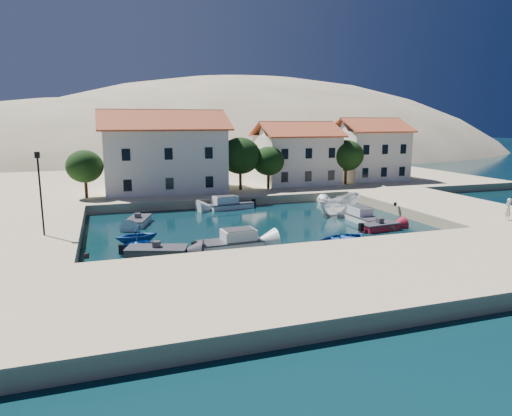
# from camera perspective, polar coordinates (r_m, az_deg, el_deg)

# --- Properties ---
(ground) EXTENTS (400.00, 400.00, 0.00)m
(ground) POSITION_cam_1_polar(r_m,az_deg,el_deg) (32.62, 5.78, -6.01)
(ground) COLOR black
(ground) RESTS_ON ground
(quay_south) EXTENTS (52.00, 12.00, 1.00)m
(quay_south) POSITION_cam_1_polar(r_m,az_deg,el_deg) (27.38, 10.98, -8.39)
(quay_south) COLOR tan
(quay_south) RESTS_ON ground
(quay_east) EXTENTS (11.00, 20.00, 1.00)m
(quay_east) POSITION_cam_1_polar(r_m,az_deg,el_deg) (51.70, 22.23, 0.09)
(quay_east) COLOR tan
(quay_east) RESTS_ON ground
(quay_west) EXTENTS (8.00, 20.00, 1.00)m
(quay_west) POSITION_cam_1_polar(r_m,az_deg,el_deg) (39.93, -26.71, -3.26)
(quay_west) COLOR tan
(quay_west) RESTS_ON ground
(quay_north) EXTENTS (80.00, 36.00, 1.00)m
(quay_north) POSITION_cam_1_polar(r_m,az_deg,el_deg) (68.67, -5.72, 3.32)
(quay_north) COLOR tan
(quay_north) RESTS_ON ground
(hills) EXTENTS (254.00, 176.00, 99.00)m
(hills) POSITION_cam_1_polar(r_m,az_deg,el_deg) (159.14, -5.84, -1.12)
(hills) COLOR gray
(hills) RESTS_ON ground
(building_left) EXTENTS (14.70, 9.45, 9.70)m
(building_left) POSITION_cam_1_polar(r_m,az_deg,el_deg) (56.97, -11.50, 7.12)
(building_left) COLOR white
(building_left) RESTS_ON quay_north
(building_mid) EXTENTS (10.50, 8.40, 8.30)m
(building_mid) POSITION_cam_1_polar(r_m,az_deg,el_deg) (62.75, 5.06, 6.96)
(building_mid) COLOR white
(building_mid) RESTS_ON quay_north
(building_right) EXTENTS (9.45, 8.40, 8.80)m
(building_right) POSITION_cam_1_polar(r_m,az_deg,el_deg) (69.23, 13.96, 7.25)
(building_right) COLOR white
(building_right) RESTS_ON quay_north
(trees) EXTENTS (37.30, 5.30, 6.45)m
(trees) POSITION_cam_1_polar(r_m,az_deg,el_deg) (56.83, -0.50, 6.21)
(trees) COLOR #382314
(trees) RESTS_ON quay_north
(lamppost) EXTENTS (0.35, 0.25, 6.22)m
(lamppost) POSITION_cam_1_polar(r_m,az_deg,el_deg) (37.02, -25.40, 2.54)
(lamppost) COLOR black
(lamppost) RESTS_ON quay_west
(bollards) EXTENTS (29.36, 9.56, 0.30)m
(bollards) POSITION_cam_1_polar(r_m,az_deg,el_deg) (36.86, 7.33, -2.22)
(bollards) COLOR black
(bollards) RESTS_ON ground
(motorboat_grey_sw) EXTENTS (4.63, 3.15, 1.25)m
(motorboat_grey_sw) POSITION_cam_1_polar(r_m,az_deg,el_deg) (33.30, -12.30, -5.34)
(motorboat_grey_sw) COLOR #35353A
(motorboat_grey_sw) RESTS_ON ground
(cabin_cruiser_south) EXTENTS (4.86, 2.30, 1.60)m
(cabin_cruiser_south) POSITION_cam_1_polar(r_m,az_deg,el_deg) (34.30, -3.22, -4.30)
(cabin_cruiser_south) COLOR white
(cabin_cruiser_south) RESTS_ON ground
(rowboat_south) EXTENTS (5.72, 4.97, 0.99)m
(rowboat_south) POSITION_cam_1_polar(r_m,az_deg,el_deg) (36.27, 10.89, -4.42)
(rowboat_south) COLOR #1B4C96
(rowboat_south) RESTS_ON ground
(motorboat_red_se) EXTENTS (3.60, 1.95, 1.25)m
(motorboat_red_se) POSITION_cam_1_polar(r_m,az_deg,el_deg) (41.44, 15.18, -2.27)
(motorboat_red_se) COLOR maroon
(motorboat_red_se) RESTS_ON ground
(cabin_cruiser_east) EXTENTS (1.88, 4.40, 1.60)m
(cabin_cruiser_east) POSITION_cam_1_polar(r_m,az_deg,el_deg) (44.19, 13.27, -1.14)
(cabin_cruiser_east) COLOR white
(cabin_cruiser_east) RESTS_ON ground
(boat_east) EXTENTS (6.02, 3.84, 2.18)m
(boat_east) POSITION_cam_1_polar(r_m,az_deg,el_deg) (47.55, 10.38, -0.77)
(boat_east) COLOR white
(boat_east) RESTS_ON ground
(motorboat_white_ne) EXTENTS (2.33, 3.64, 1.25)m
(motorboat_white_ne) POSITION_cam_1_polar(r_m,az_deg,el_deg) (51.52, 9.03, 0.50)
(motorboat_white_ne) COLOR white
(motorboat_white_ne) RESTS_ON ground
(rowboat_west) EXTENTS (3.52, 3.13, 1.70)m
(rowboat_west) POSITION_cam_1_polar(r_m,az_deg,el_deg) (36.79, -14.68, -4.36)
(rowboat_west) COLOR #1B4C96
(rowboat_west) RESTS_ON ground
(motorboat_white_west) EXTENTS (2.86, 4.24, 1.25)m
(motorboat_white_west) POSITION_cam_1_polar(r_m,az_deg,el_deg) (43.56, -14.52, -1.61)
(motorboat_white_west) COLOR white
(motorboat_white_west) RESTS_ON ground
(cabin_cruiser_north) EXTENTS (5.12, 2.77, 1.60)m
(cabin_cruiser_north) POSITION_cam_1_polar(r_m,az_deg,el_deg) (49.96, -3.20, 0.51)
(cabin_cruiser_north) COLOR white
(cabin_cruiser_north) RESTS_ON ground
(pedestrian) EXTENTS (0.76, 0.55, 1.92)m
(pedestrian) POSITION_cam_1_polar(r_m,az_deg,el_deg) (44.72, 28.96, -0.14)
(pedestrian) COLOR white
(pedestrian) RESTS_ON quay_east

